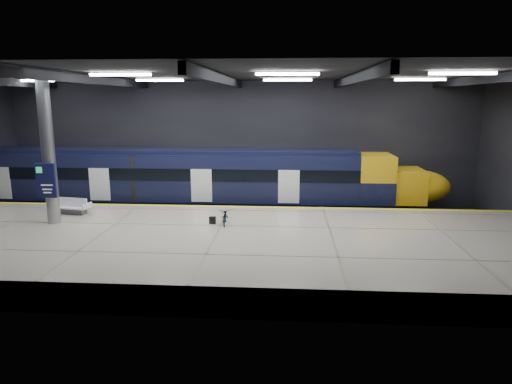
{
  "coord_description": "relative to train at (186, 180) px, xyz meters",
  "views": [
    {
      "loc": [
        3.04,
        -21.31,
        6.88
      ],
      "look_at": [
        1.47,
        1.5,
        2.2
      ],
      "focal_mm": 32.0,
      "sensor_mm": 36.0,
      "label": 1
    }
  ],
  "objects": [
    {
      "name": "ground",
      "position": [
        3.05,
        -5.5,
        -2.06
      ],
      "size": [
        30.0,
        30.0,
        0.0
      ],
      "primitive_type": "plane",
      "color": "black",
      "rests_on": "ground"
    },
    {
      "name": "room_shell",
      "position": [
        3.05,
        -5.49,
        3.66
      ],
      "size": [
        30.1,
        16.1,
        8.05
      ],
      "color": "black",
      "rests_on": "ground"
    },
    {
      "name": "bicycle",
      "position": [
        3.22,
        -6.24,
        -0.57
      ],
      "size": [
        0.63,
        1.51,
        0.77
      ],
      "primitive_type": "imported",
      "rotation": [
        0.0,
        0.0,
        0.08
      ],
      "color": "#99999E",
      "rests_on": "platform"
    },
    {
      "name": "pannier_bag",
      "position": [
        2.62,
        -6.24,
        -0.78
      ],
      "size": [
        0.31,
        0.19,
        0.35
      ],
      "primitive_type": "cube",
      "rotation": [
        0.0,
        0.0,
        -0.04
      ],
      "color": "black",
      "rests_on": "platform"
    },
    {
      "name": "safety_strip",
      "position": [
        3.05,
        -2.75,
        -0.95
      ],
      "size": [
        30.0,
        0.4,
        0.01
      ],
      "primitive_type": "cube",
      "color": "yellow",
      "rests_on": "platform"
    },
    {
      "name": "rails",
      "position": [
        3.05,
        0.0,
        -1.98
      ],
      "size": [
        30.0,
        1.52,
        0.16
      ],
      "color": "gray",
      "rests_on": "ground"
    },
    {
      "name": "platform",
      "position": [
        3.05,
        -8.0,
        -1.51
      ],
      "size": [
        30.0,
        11.0,
        1.1
      ],
      "primitive_type": "cube",
      "color": "#B6AA9A",
      "rests_on": "ground"
    },
    {
      "name": "bench",
      "position": [
        -4.9,
        -4.8,
        -0.67
      ],
      "size": [
        2.0,
        1.12,
        0.83
      ],
      "rotation": [
        0.0,
        0.0,
        -0.19
      ],
      "color": "#595B60",
      "rests_on": "platform"
    },
    {
      "name": "info_column",
      "position": [
        -4.95,
        -6.52,
        2.4
      ],
      "size": [
        0.9,
        0.78,
        6.9
      ],
      "color": "#9EA0A5",
      "rests_on": "platform"
    },
    {
      "name": "train",
      "position": [
        0.0,
        0.0,
        0.0
      ],
      "size": [
        29.4,
        2.84,
        3.79
      ],
      "color": "black",
      "rests_on": "ground"
    }
  ]
}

